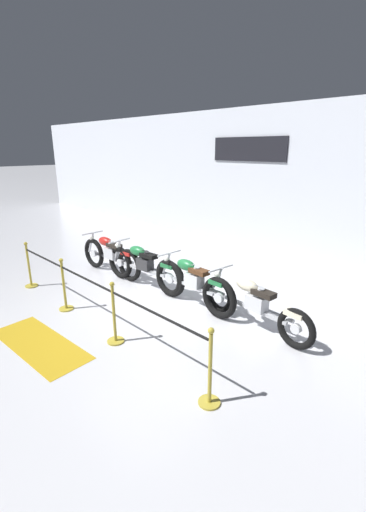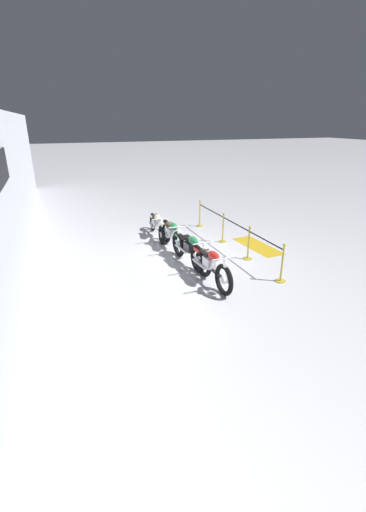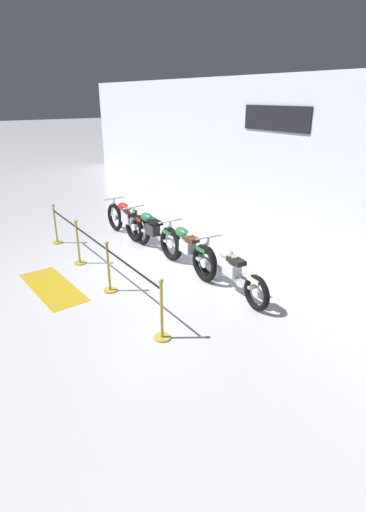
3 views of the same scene
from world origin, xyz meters
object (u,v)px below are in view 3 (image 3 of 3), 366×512
object	(u,v)px
stanchion_far_right	(162,319)
motorcycle_green_2	(186,249)
stanchion_far_left	(76,235)
motorcycle_red_0	(127,220)
stanchion_mid_right	(109,275)
floor_banner	(52,287)
motorcycle_cream_3	(230,270)
motorcycle_green_1	(151,232)
stanchion_mid_left	(79,249)

from	to	relation	value
stanchion_far_right	motorcycle_green_2	bearing A→B (deg)	137.80
stanchion_far_left	stanchion_far_right	bearing A→B (deg)	0.00
motorcycle_red_0	stanchion_mid_right	xyz separation A→B (m)	(2.76, -1.77, -0.13)
motorcycle_red_0	stanchion_mid_right	size ratio (longest dim) A/B	2.12
stanchion_far_right	floor_banner	xyz separation A→B (m)	(-2.82, -0.91, -0.35)
stanchion_far_right	stanchion_mid_right	bearing A→B (deg)	180.00
stanchion_far_left	stanchion_far_right	size ratio (longest dim) A/B	5.18
motorcycle_cream_3	stanchion_far_left	distance (m)	3.70
stanchion_mid_right	floor_banner	distance (m)	1.27
motorcycle_red_0	motorcycle_green_2	world-z (taller)	motorcycle_green_2
motorcycle_cream_3	floor_banner	size ratio (longest dim) A/B	1.15
motorcycle_red_0	motorcycle_cream_3	size ratio (longest dim) A/B	0.95
motorcycle_green_1	floor_banner	xyz separation A→B (m)	(0.71, -2.73, -0.48)
stanchion_far_right	motorcycle_red_0	bearing A→B (deg)	159.62
motorcycle_green_2	motorcycle_cream_3	xyz separation A→B (m)	(1.37, 0.11, -0.03)
stanchion_far_right	floor_banner	bearing A→B (deg)	-162.07
stanchion_far_left	stanchion_mid_right	size ratio (longest dim) A/B	5.18
motorcycle_red_0	stanchion_mid_left	size ratio (longest dim) A/B	2.12
motorcycle_cream_3	floor_banner	world-z (taller)	motorcycle_cream_3
stanchion_far_left	floor_banner	xyz separation A→B (m)	(0.99, -0.91, -0.66)
motorcycle_red_0	stanchion_mid_right	bearing A→B (deg)	-32.73
stanchion_mid_left	floor_banner	distance (m)	1.31
motorcycle_green_1	stanchion_far_right	world-z (taller)	stanchion_far_right
motorcycle_green_1	motorcycle_cream_3	bearing A→B (deg)	3.18
stanchion_far_left	stanchion_mid_left	world-z (taller)	same
stanchion_far_left	stanchion_far_right	xyz separation A→B (m)	(3.81, 0.00, -0.30)
motorcycle_cream_3	stanchion_far_left	xyz separation A→B (m)	(-3.12, -1.98, 0.21)
motorcycle_red_0	stanchion_mid_right	world-z (taller)	stanchion_mid_right
floor_banner	stanchion_mid_right	bearing A→B (deg)	44.93
motorcycle_red_0	stanchion_mid_right	distance (m)	3.28
motorcycle_cream_3	stanchion_far_right	world-z (taller)	stanchion_far_right
motorcycle_red_0	stanchion_far_left	xyz separation A→B (m)	(0.96, -1.77, 0.17)
stanchion_far_left	stanchion_mid_left	xyz separation A→B (m)	(0.11, 0.00, -0.30)
motorcycle_cream_3	stanchion_far_left	size ratio (longest dim) A/B	0.43
motorcycle_red_0	stanchion_mid_left	distance (m)	2.07
motorcycle_red_0	motorcycle_green_2	size ratio (longest dim) A/B	1.01
motorcycle_cream_3	stanchion_mid_left	distance (m)	3.60
motorcycle_green_2	motorcycle_green_1	bearing A→B (deg)	-177.99
motorcycle_red_0	floor_banner	xyz separation A→B (m)	(1.95, -2.68, -0.48)
motorcycle_green_2	stanchion_mid_left	distance (m)	2.49
motorcycle_red_0	motorcycle_green_1	xyz separation A→B (m)	(1.24, 0.05, -0.00)
motorcycle_cream_3	stanchion_far_left	bearing A→B (deg)	-147.65
motorcycle_green_2	motorcycle_cream_3	distance (m)	1.38
motorcycle_red_0	stanchion_far_right	world-z (taller)	stanchion_far_right
stanchion_far_right	floor_banner	size ratio (longest dim) A/B	0.52
stanchion_mid_left	floor_banner	xyz separation A→B (m)	(0.88, -0.91, -0.35)
stanchion_mid_left	stanchion_mid_right	distance (m)	1.68
stanchion_far_right	stanchion_mid_left	bearing A→B (deg)	180.00
motorcycle_red_0	floor_banner	size ratio (longest dim) A/B	1.10
stanchion_mid_right	floor_banner	world-z (taller)	stanchion_mid_right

